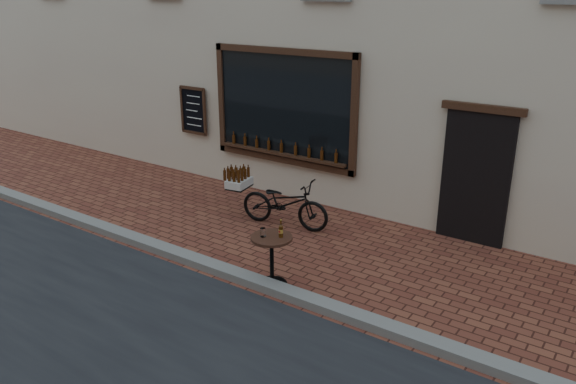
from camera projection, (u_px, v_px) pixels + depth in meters
The scene contains 4 objects.
ground at pixel (254, 293), 7.82m from camera, with size 90.00×90.00×0.00m, color #5E291E.
kerb at pixel (262, 284), 7.96m from camera, with size 90.00×0.25×0.12m, color slate.
cargo_bicycle at pixel (283, 202), 9.93m from camera, with size 2.01×0.83×0.94m.
bistro_table at pixel (272, 251), 7.87m from camera, with size 0.59×0.59×1.01m.
Camera 1 is at (4.30, -5.38, 3.99)m, focal length 35.00 mm.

